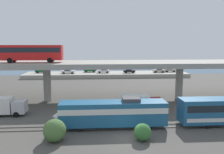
% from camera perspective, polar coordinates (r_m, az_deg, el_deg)
% --- Properties ---
extents(ground_plane, '(260.00, 260.00, 0.00)m').
position_cam_1_polar(ground_plane, '(29.74, 3.79, -14.76)').
color(ground_plane, '#4C4944').
extents(rail_strip_near, '(110.00, 0.12, 0.12)m').
position_cam_1_polar(rail_strip_near, '(32.75, 2.99, -12.43)').
color(rail_strip_near, '#59544C').
rests_on(rail_strip_near, ground_plane).
extents(rail_strip_far, '(110.00, 0.12, 0.12)m').
position_cam_1_polar(rail_strip_far, '(34.07, 2.70, -11.60)').
color(rail_strip_far, '#59544C').
rests_on(rail_strip_far, ground_plane).
extents(train_locomotive, '(15.62, 3.04, 4.18)m').
position_cam_1_polar(train_locomotive, '(32.55, -1.04, -8.59)').
color(train_locomotive, '#1E5984').
rests_on(train_locomotive, ground_plane).
extents(highway_overpass, '(96.00, 10.93, 7.88)m').
position_cam_1_polar(highway_overpass, '(47.48, 0.61, 2.85)').
color(highway_overpass, '#9E998E').
rests_on(highway_overpass, ground_plane).
extents(transit_bus_on_overpass, '(12.00, 2.68, 3.40)m').
position_cam_1_polar(transit_bus_on_overpass, '(48.31, -19.14, 5.79)').
color(transit_bus_on_overpass, red).
rests_on(transit_bus_on_overpass, highway_overpass).
extents(service_truck_west, '(6.80, 2.46, 3.04)m').
position_cam_1_polar(service_truck_west, '(39.72, 6.87, -6.38)').
color(service_truck_west, maroon).
rests_on(service_truck_west, ground_plane).
extents(service_truck_east, '(6.80, 2.46, 3.04)m').
position_cam_1_polar(service_truck_east, '(41.80, -25.01, -6.37)').
color(service_truck_east, '#B7B7BC').
rests_on(service_truck_east, ground_plane).
extents(pier_parking_lot, '(56.84, 10.94, 1.30)m').
position_cam_1_polar(pier_parking_lot, '(82.94, -1.33, 0.61)').
color(pier_parking_lot, '#9E998E').
rests_on(pier_parking_lot, ground_plane).
extents(parked_car_0, '(4.04, 1.82, 1.50)m').
position_cam_1_polar(parked_car_0, '(84.98, 11.37, 1.60)').
color(parked_car_0, '#9E998C').
rests_on(parked_car_0, pier_parking_lot).
extents(parked_car_1, '(4.06, 1.84, 1.50)m').
position_cam_1_polar(parked_car_1, '(82.25, 4.19, 1.53)').
color(parked_car_1, black).
rests_on(parked_car_1, pier_parking_lot).
extents(parked_car_2, '(4.15, 1.94, 1.50)m').
position_cam_1_polar(parked_car_2, '(86.28, -16.79, 1.51)').
color(parked_car_2, '#0C4C26').
rests_on(parked_car_2, pier_parking_lot).
extents(parked_car_3, '(4.27, 1.93, 1.50)m').
position_cam_1_polar(parked_car_3, '(87.57, 13.93, 1.71)').
color(parked_car_3, '#9E998C').
rests_on(parked_car_3, pier_parking_lot).
extents(parked_car_4, '(4.31, 1.95, 1.50)m').
position_cam_1_polar(parked_car_4, '(82.30, -2.10, 1.55)').
color(parked_car_4, silver).
rests_on(parked_car_4, pier_parking_lot).
extents(parked_car_5, '(4.31, 1.94, 1.50)m').
position_cam_1_polar(parked_car_5, '(84.89, -5.43, 1.72)').
color(parked_car_5, '#0C4C26').
rests_on(parked_car_5, pier_parking_lot).
extents(parked_car_6, '(4.68, 1.98, 1.50)m').
position_cam_1_polar(parked_car_6, '(81.91, -10.67, 1.38)').
color(parked_car_6, silver).
rests_on(parked_car_6, pier_parking_lot).
extents(harbor_water, '(140.00, 36.00, 0.01)m').
position_cam_1_polar(harbor_water, '(105.83, -1.91, 1.90)').
color(harbor_water, '#2D5170').
rests_on(harbor_water, ground_plane).
extents(shrub_left, '(2.72, 2.72, 2.72)m').
position_cam_1_polar(shrub_left, '(29.22, -13.84, -12.55)').
color(shrub_left, '#466836').
rests_on(shrub_left, ground_plane).
extents(shrub_right, '(2.09, 2.09, 2.09)m').
position_cam_1_polar(shrub_right, '(29.02, 7.46, -13.19)').
color(shrub_right, '#316A30').
rests_on(shrub_right, ground_plane).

